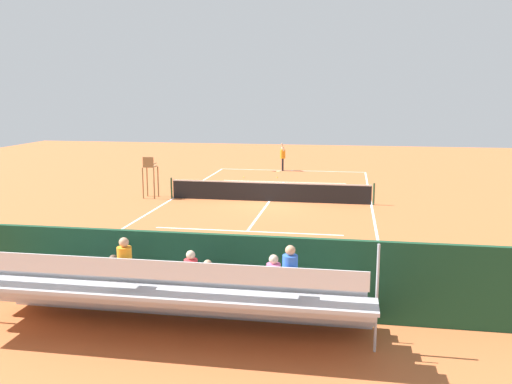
% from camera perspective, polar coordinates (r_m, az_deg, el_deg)
% --- Properties ---
extents(ground_plane, '(60.00, 60.00, 0.00)m').
position_cam_1_polar(ground_plane, '(27.26, 1.42, -0.98)').
color(ground_plane, '#BC6033').
extents(court_line_markings, '(10.10, 22.20, 0.01)m').
position_cam_1_polar(court_line_markings, '(27.29, 1.43, -0.96)').
color(court_line_markings, white).
rests_on(court_line_markings, ground).
extents(tennis_net, '(10.30, 0.10, 1.07)m').
position_cam_1_polar(tennis_net, '(27.16, 1.42, 0.06)').
color(tennis_net, black).
rests_on(tennis_net, ground).
extents(backdrop_wall, '(18.00, 0.16, 2.00)m').
position_cam_1_polar(backdrop_wall, '(13.74, -7.11, -8.29)').
color(backdrop_wall, '#194228').
rests_on(backdrop_wall, ground).
extents(bleacher_stand, '(9.06, 2.40, 2.48)m').
position_cam_1_polar(bleacher_stand, '(12.53, -8.60, -10.54)').
color(bleacher_stand, '#B2B2B7').
rests_on(bleacher_stand, ground).
extents(umpire_chair, '(0.67, 0.67, 2.14)m').
position_cam_1_polar(umpire_chair, '(28.48, -11.05, 2.00)').
color(umpire_chair, olive).
rests_on(umpire_chair, ground).
extents(courtside_bench, '(1.80, 0.40, 0.93)m').
position_cam_1_polar(courtside_bench, '(14.12, 2.68, -9.60)').
color(courtside_bench, '#234C2D').
rests_on(courtside_bench, ground).
extents(equipment_bag, '(0.90, 0.36, 0.36)m').
position_cam_1_polar(equipment_bag, '(14.46, -4.86, -10.73)').
color(equipment_bag, black).
rests_on(equipment_bag, ground).
extents(tennis_player, '(0.40, 0.55, 1.93)m').
position_cam_1_polar(tennis_player, '(37.85, 2.81, 3.78)').
color(tennis_player, black).
rests_on(tennis_player, ground).
extents(tennis_racket, '(0.58, 0.33, 0.03)m').
position_cam_1_polar(tennis_racket, '(37.50, 2.31, 2.18)').
color(tennis_racket, black).
rests_on(tennis_racket, ground).
extents(tennis_ball_near, '(0.07, 0.07, 0.07)m').
position_cam_1_polar(tennis_ball_near, '(34.82, -1.30, 1.57)').
color(tennis_ball_near, '#CCDB33').
rests_on(tennis_ball_near, ground).
extents(tennis_ball_far, '(0.07, 0.07, 0.07)m').
position_cam_1_polar(tennis_ball_far, '(34.70, 2.23, 1.54)').
color(tennis_ball_far, '#CCDB33').
rests_on(tennis_ball_far, ground).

